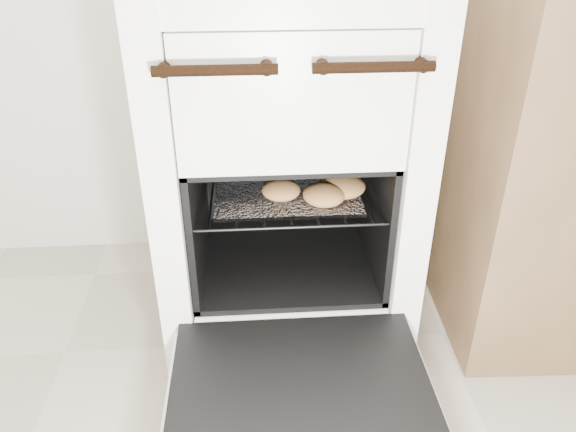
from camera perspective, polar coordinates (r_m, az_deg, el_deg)
name	(u,v)px	position (r m, az deg, el deg)	size (l,w,h in m)	color
stove	(284,171)	(1.40, -0.42, 4.60)	(0.58, 0.65, 0.89)	white
oven_door	(301,391)	(1.14, 1.31, -17.36)	(0.52, 0.41, 0.04)	black
oven_rack	(286,186)	(1.34, -0.24, 3.05)	(0.42, 0.41, 0.01)	black
foil_sheet	(286,188)	(1.32, -0.18, 2.90)	(0.33, 0.29, 0.01)	white
baked_rolls	(321,190)	(1.26, 3.36, 2.68)	(0.27, 0.17, 0.04)	#B88749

